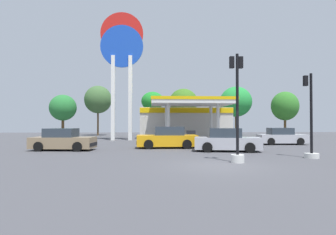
{
  "coord_description": "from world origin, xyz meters",
  "views": [
    {
      "loc": [
        -2.97,
        -12.91,
        1.93
      ],
      "look_at": [
        -1.33,
        16.02,
        2.45
      ],
      "focal_mm": 31.03,
      "sensor_mm": 36.0,
      "label": 1
    }
  ],
  "objects_px": {
    "tree_0": "(63,108)",
    "tree_5": "(285,106)",
    "car_0": "(167,138)",
    "car_1": "(227,141)",
    "car_3": "(281,137)",
    "tree_3": "(183,102)",
    "tree_1": "(98,100)",
    "traffic_signal_0": "(311,133)",
    "tree_4": "(236,102)",
    "traffic_signal_1": "(237,122)",
    "car_2": "(63,140)",
    "tree_2": "(153,102)",
    "station_pole_sign": "(122,57)"
  },
  "relations": [
    {
      "from": "car_1",
      "to": "traffic_signal_1",
      "type": "distance_m",
      "value": 5.7
    },
    {
      "from": "car_3",
      "to": "traffic_signal_0",
      "type": "bearing_deg",
      "value": -106.22
    },
    {
      "from": "tree_0",
      "to": "tree_3",
      "type": "bearing_deg",
      "value": 5.93
    },
    {
      "from": "car_1",
      "to": "car_2",
      "type": "height_order",
      "value": "car_1"
    },
    {
      "from": "tree_3",
      "to": "tree_5",
      "type": "height_order",
      "value": "tree_3"
    },
    {
      "from": "tree_1",
      "to": "tree_3",
      "type": "bearing_deg",
      "value": 0.2
    },
    {
      "from": "car_1",
      "to": "traffic_signal_1",
      "type": "bearing_deg",
      "value": -99.62
    },
    {
      "from": "tree_4",
      "to": "tree_3",
      "type": "bearing_deg",
      "value": 171.21
    },
    {
      "from": "car_2",
      "to": "car_3",
      "type": "distance_m",
      "value": 18.3
    },
    {
      "from": "car_0",
      "to": "tree_5",
      "type": "xyz_separation_m",
      "value": [
        18.59,
        19.86,
        3.66
      ]
    },
    {
      "from": "station_pole_sign",
      "to": "traffic_signal_0",
      "type": "distance_m",
      "value": 22.0
    },
    {
      "from": "station_pole_sign",
      "to": "car_3",
      "type": "bearing_deg",
      "value": -25.01
    },
    {
      "from": "car_3",
      "to": "car_0",
      "type": "bearing_deg",
      "value": -163.57
    },
    {
      "from": "traffic_signal_0",
      "to": "traffic_signal_1",
      "type": "height_order",
      "value": "traffic_signal_1"
    },
    {
      "from": "car_0",
      "to": "tree_3",
      "type": "bearing_deg",
      "value": 80.58
    },
    {
      "from": "car_1",
      "to": "tree_0",
      "type": "bearing_deg",
      "value": 127.69
    },
    {
      "from": "station_pole_sign",
      "to": "car_1",
      "type": "distance_m",
      "value": 17.45
    },
    {
      "from": "car_0",
      "to": "tree_3",
      "type": "relative_size",
      "value": 0.64
    },
    {
      "from": "tree_4",
      "to": "tree_2",
      "type": "bearing_deg",
      "value": 177.95
    },
    {
      "from": "tree_1",
      "to": "traffic_signal_0",
      "type": "bearing_deg",
      "value": -59.82
    },
    {
      "from": "tree_2",
      "to": "station_pole_sign",
      "type": "bearing_deg",
      "value": -106.76
    },
    {
      "from": "car_0",
      "to": "tree_1",
      "type": "distance_m",
      "value": 24.39
    },
    {
      "from": "car_1",
      "to": "tree_3",
      "type": "relative_size",
      "value": 0.65
    },
    {
      "from": "station_pole_sign",
      "to": "tree_3",
      "type": "distance_m",
      "value": 15.19
    },
    {
      "from": "tree_2",
      "to": "car_3",
      "type": "bearing_deg",
      "value": -58.09
    },
    {
      "from": "tree_4",
      "to": "tree_5",
      "type": "height_order",
      "value": "tree_4"
    },
    {
      "from": "traffic_signal_0",
      "to": "tree_4",
      "type": "distance_m",
      "value": 28.19
    },
    {
      "from": "tree_2",
      "to": "car_1",
      "type": "bearing_deg",
      "value": -78.42
    },
    {
      "from": "car_3",
      "to": "tree_1",
      "type": "bearing_deg",
      "value": 135.88
    },
    {
      "from": "traffic_signal_0",
      "to": "tree_4",
      "type": "bearing_deg",
      "value": 81.75
    },
    {
      "from": "traffic_signal_1",
      "to": "tree_4",
      "type": "bearing_deg",
      "value": 73.67
    },
    {
      "from": "car_3",
      "to": "tree_3",
      "type": "distance_m",
      "value": 20.68
    },
    {
      "from": "car_0",
      "to": "car_1",
      "type": "bearing_deg",
      "value": -35.6
    },
    {
      "from": "station_pole_sign",
      "to": "tree_4",
      "type": "xyz_separation_m",
      "value": [
        15.99,
        10.94,
        -4.11
      ]
    },
    {
      "from": "traffic_signal_0",
      "to": "tree_2",
      "type": "height_order",
      "value": "tree_2"
    },
    {
      "from": "car_2",
      "to": "traffic_signal_1",
      "type": "distance_m",
      "value": 12.45
    },
    {
      "from": "station_pole_sign",
      "to": "traffic_signal_0",
      "type": "xyz_separation_m",
      "value": [
        11.98,
        -16.72,
        -7.83
      ]
    },
    {
      "from": "traffic_signal_0",
      "to": "tree_3",
      "type": "xyz_separation_m",
      "value": [
        -3.81,
        28.86,
        3.76
      ]
    },
    {
      "from": "car_3",
      "to": "tree_0",
      "type": "relative_size",
      "value": 0.71
    },
    {
      "from": "car_1",
      "to": "car_3",
      "type": "xyz_separation_m",
      "value": [
        6.45,
        5.83,
        -0.04
      ]
    },
    {
      "from": "traffic_signal_1",
      "to": "traffic_signal_0",
      "type": "bearing_deg",
      "value": 18.33
    },
    {
      "from": "car_0",
      "to": "tree_1",
      "type": "height_order",
      "value": "tree_1"
    },
    {
      "from": "car_3",
      "to": "tree_1",
      "type": "distance_m",
      "value": 27.73
    },
    {
      "from": "car_3",
      "to": "tree_1",
      "type": "xyz_separation_m",
      "value": [
        -19.61,
        19.02,
        4.74
      ]
    },
    {
      "from": "traffic_signal_1",
      "to": "tree_4",
      "type": "height_order",
      "value": "tree_4"
    },
    {
      "from": "car_3",
      "to": "tree_5",
      "type": "xyz_separation_m",
      "value": [
        8.26,
        16.81,
        3.73
      ]
    },
    {
      "from": "tree_0",
      "to": "tree_3",
      "type": "distance_m",
      "value": 17.73
    },
    {
      "from": "traffic_signal_1",
      "to": "tree_4",
      "type": "distance_m",
      "value": 30.54
    },
    {
      "from": "tree_1",
      "to": "car_0",
      "type": "bearing_deg",
      "value": -67.2
    },
    {
      "from": "tree_0",
      "to": "tree_5",
      "type": "distance_m",
      "value": 32.53
    }
  ]
}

